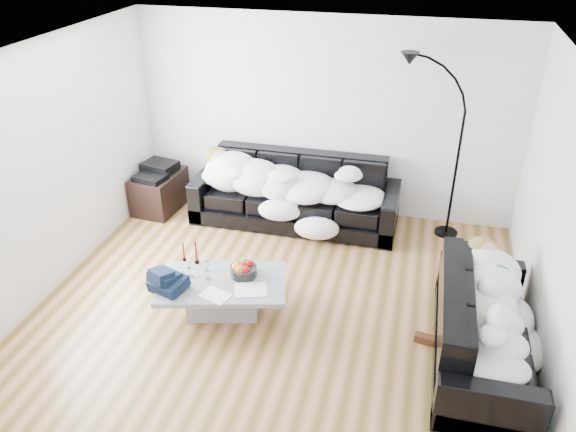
% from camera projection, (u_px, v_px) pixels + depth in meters
% --- Properties ---
extents(ground, '(5.00, 5.00, 0.00)m').
position_uv_depth(ground, '(281.00, 303.00, 5.98)').
color(ground, brown).
rests_on(ground, ground).
extents(wall_back, '(5.00, 0.02, 2.60)m').
position_uv_depth(wall_back, '(325.00, 118.00, 7.26)').
color(wall_back, silver).
rests_on(wall_back, ground).
extents(wall_left, '(0.02, 4.50, 2.60)m').
position_uv_depth(wall_left, '(50.00, 168.00, 5.89)').
color(wall_left, silver).
rests_on(wall_left, ground).
extents(wall_right, '(0.02, 4.50, 2.60)m').
position_uv_depth(wall_right, '(561.00, 226.00, 4.82)').
color(wall_right, silver).
rests_on(wall_right, ground).
extents(ceiling, '(5.00, 5.00, 0.00)m').
position_uv_depth(ceiling, '(279.00, 57.00, 4.72)').
color(ceiling, white).
rests_on(ceiling, ground).
extents(sofa_back, '(2.67, 0.92, 0.87)m').
position_uv_depth(sofa_back, '(295.00, 192.00, 7.32)').
color(sofa_back, black).
rests_on(sofa_back, ground).
extents(sofa_right, '(0.84, 1.97, 0.80)m').
position_uv_depth(sofa_right, '(486.00, 325.00, 5.07)').
color(sofa_right, black).
rests_on(sofa_right, ground).
extents(sleeper_back, '(2.26, 0.78, 0.45)m').
position_uv_depth(sleeper_back, '(294.00, 179.00, 7.18)').
color(sleeper_back, white).
rests_on(sleeper_back, sofa_back).
extents(sleeper_right, '(0.71, 1.69, 0.41)m').
position_uv_depth(sleeper_right, '(490.00, 305.00, 4.96)').
color(sleeper_right, white).
rests_on(sleeper_right, sofa_right).
extents(teal_cushion, '(0.42, 0.38, 0.20)m').
position_uv_depth(teal_cushion, '(482.00, 258.00, 5.44)').
color(teal_cushion, '#0E5C68').
rests_on(teal_cushion, sofa_right).
extents(coffee_table, '(1.43, 1.05, 0.38)m').
position_uv_depth(coffee_table, '(223.00, 296.00, 5.78)').
color(coffee_table, '#939699').
rests_on(coffee_table, ground).
extents(fruit_bowl, '(0.34, 0.34, 0.17)m').
position_uv_depth(fruit_bowl, '(243.00, 268.00, 5.74)').
color(fruit_bowl, white).
rests_on(fruit_bowl, coffee_table).
extents(wine_glass_a, '(0.08, 0.08, 0.16)m').
position_uv_depth(wine_glass_a, '(207.00, 263.00, 5.84)').
color(wine_glass_a, white).
rests_on(wine_glass_a, coffee_table).
extents(wine_glass_b, '(0.09, 0.09, 0.17)m').
position_uv_depth(wine_glass_b, '(190.00, 269.00, 5.72)').
color(wine_glass_b, white).
rests_on(wine_glass_b, coffee_table).
extents(wine_glass_c, '(0.09, 0.09, 0.17)m').
position_uv_depth(wine_glass_c, '(208.00, 272.00, 5.68)').
color(wine_glass_c, white).
rests_on(wine_glass_c, coffee_table).
extents(candle_left, '(0.05, 0.05, 0.22)m').
position_uv_depth(candle_left, '(184.00, 252.00, 5.97)').
color(candle_left, maroon).
rests_on(candle_left, coffee_table).
extents(candle_right, '(0.06, 0.06, 0.27)m').
position_uv_depth(candle_right, '(196.00, 252.00, 5.92)').
color(candle_right, maroon).
rests_on(candle_right, coffee_table).
extents(newspaper_a, '(0.38, 0.33, 0.01)m').
position_uv_depth(newspaper_a, '(251.00, 289.00, 5.56)').
color(newspaper_a, silver).
rests_on(newspaper_a, coffee_table).
extents(newspaper_b, '(0.33, 0.28, 0.01)m').
position_uv_depth(newspaper_b, '(215.00, 295.00, 5.48)').
color(newspaper_b, silver).
rests_on(newspaper_b, coffee_table).
extents(navy_jacket, '(0.40, 0.35, 0.18)m').
position_uv_depth(navy_jacket, '(166.00, 275.00, 5.49)').
color(navy_jacket, black).
rests_on(navy_jacket, coffee_table).
extents(shoes, '(0.48, 0.41, 0.09)m').
position_uv_depth(shoes, '(435.00, 336.00, 5.46)').
color(shoes, '#472311').
rests_on(shoes, ground).
extents(av_cabinet, '(0.59, 0.81, 0.52)m').
position_uv_depth(av_cabinet, '(159.00, 191.00, 7.73)').
color(av_cabinet, black).
rests_on(av_cabinet, ground).
extents(stereo, '(0.50, 0.42, 0.13)m').
position_uv_depth(stereo, '(157.00, 170.00, 7.57)').
color(stereo, black).
rests_on(stereo, av_cabinet).
extents(floor_lamp, '(0.77, 0.43, 2.00)m').
position_uv_depth(floor_lamp, '(457.00, 162.00, 6.77)').
color(floor_lamp, black).
rests_on(floor_lamp, ground).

